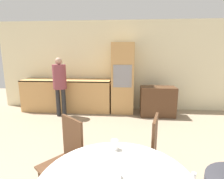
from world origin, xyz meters
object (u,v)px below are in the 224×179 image
object	(u,v)px
oven_unit	(123,78)
chair_far_left	(67,155)
person_standing	(60,81)
chair_far_right	(146,150)
cup	(115,145)
sideboard	(158,101)
bowl_far	(110,176)

from	to	relation	value
oven_unit	chair_far_left	world-z (taller)	oven_unit
person_standing	oven_unit	bearing A→B (deg)	17.66
chair_far_right	cup	world-z (taller)	chair_far_right
sideboard	chair_far_right	xyz separation A→B (m)	(-0.60, -2.69, 0.13)
oven_unit	chair_far_left	bearing A→B (deg)	-100.22
sideboard	chair_far_right	distance (m)	2.76
sideboard	person_standing	distance (m)	2.66
chair_far_left	bowl_far	world-z (taller)	chair_far_left
sideboard	cup	xyz separation A→B (m)	(-0.96, -3.05, 0.38)
oven_unit	sideboard	world-z (taller)	oven_unit
chair_far_left	cup	bearing A→B (deg)	22.97
cup	bowl_far	distance (m)	0.43
cup	bowl_far	world-z (taller)	cup
chair_far_left	cup	xyz separation A→B (m)	(0.56, -0.17, 0.25)
sideboard	chair_far_left	world-z (taller)	chair_far_left
oven_unit	cup	bearing A→B (deg)	-90.12
chair_far_left	cup	world-z (taller)	chair_far_left
sideboard	bowl_far	world-z (taller)	sideboard
sideboard	chair_far_left	xyz separation A→B (m)	(-1.53, -2.88, 0.13)
person_standing	cup	xyz separation A→B (m)	(1.62, -2.80, -0.19)
oven_unit	cup	world-z (taller)	oven_unit
cup	sideboard	bearing A→B (deg)	72.42
sideboard	person_standing	xyz separation A→B (m)	(-2.59, -0.25, 0.57)
chair_far_right	cup	distance (m)	0.56
oven_unit	person_standing	world-z (taller)	oven_unit
oven_unit	bowl_far	distance (m)	3.75
chair_far_left	cup	distance (m)	0.64
sideboard	cup	bearing A→B (deg)	-107.58
oven_unit	sideboard	xyz separation A→B (m)	(0.96, -0.27, -0.58)
oven_unit	sideboard	size ratio (longest dim) A/B	2.13
person_standing	bowl_far	size ratio (longest dim) A/B	9.03
chair_far_right	person_standing	size ratio (longest dim) A/B	0.61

